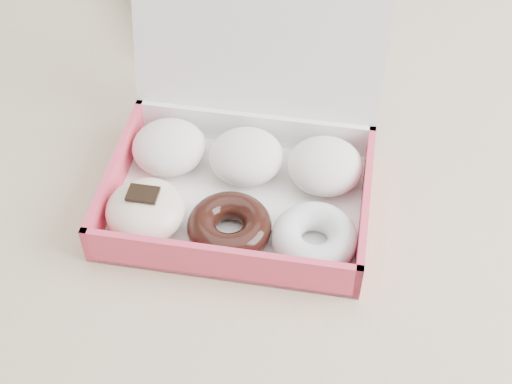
{
  "coord_description": "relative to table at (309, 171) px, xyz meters",
  "views": [
    {
      "loc": [
        -0.01,
        -0.68,
        1.36
      ],
      "look_at": [
        -0.06,
        -0.16,
        0.79
      ],
      "focal_mm": 50.0,
      "sensor_mm": 36.0,
      "label": 1
    }
  ],
  "objects": [
    {
      "name": "table",
      "position": [
        0.0,
        0.0,
        0.0
      ],
      "size": [
        1.2,
        0.8,
        0.75
      ],
      "color": "tan",
      "rests_on": "ground"
    },
    {
      "name": "donut_box",
      "position": [
        -0.08,
        -0.12,
        0.11
      ],
      "size": [
        0.31,
        0.28,
        0.21
      ],
      "rotation": [
        0.0,
        0.0,
        -0.08
      ],
      "color": "white",
      "rests_on": "table"
    }
  ]
}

